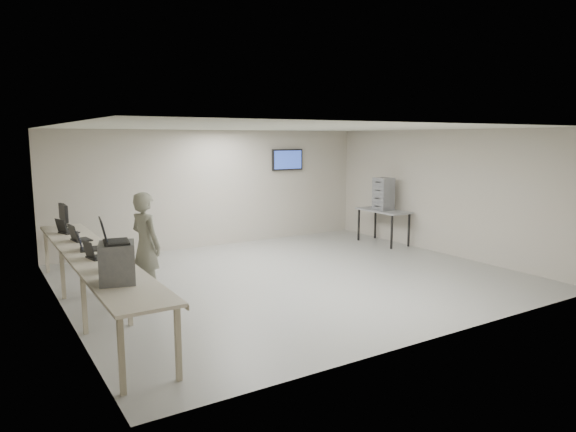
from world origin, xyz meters
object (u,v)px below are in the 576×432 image
soldier (146,245)px  equipment_box (117,263)px  workbench (93,258)px  side_table (383,213)px

soldier → equipment_box: bearing=136.6°
workbench → side_table: size_ratio=4.26×
workbench → equipment_box: equipment_box is taller
workbench → soldier: soldier is taller
soldier → side_table: size_ratio=1.24×
equipment_box → soldier: (0.94, 2.04, -0.26)m
workbench → soldier: size_ratio=3.42×
workbench → equipment_box: size_ratio=12.43×
soldier → workbench: bearing=86.6°
workbench → soldier: bearing=15.2°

